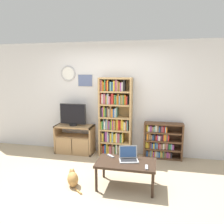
% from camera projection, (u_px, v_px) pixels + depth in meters
% --- Properties ---
extents(ground_plane, '(18.00, 18.00, 0.00)m').
position_uv_depth(ground_plane, '(91.00, 188.00, 3.68)').
color(ground_plane, tan).
extents(wall_back, '(7.09, 0.09, 2.60)m').
position_uv_depth(wall_back, '(112.00, 99.00, 5.12)').
color(wall_back, silver).
rests_on(wall_back, ground_plane).
extents(tv_stand, '(0.91, 0.42, 0.67)m').
position_uv_depth(tv_stand, '(75.00, 139.00, 5.22)').
color(tv_stand, tan).
rests_on(tv_stand, ground_plane).
extents(television, '(0.62, 0.18, 0.52)m').
position_uv_depth(television, '(73.00, 115.00, 5.11)').
color(television, black).
rests_on(television, tv_stand).
extents(bookshelf_tall, '(0.74, 0.30, 1.80)m').
position_uv_depth(bookshelf_tall, '(114.00, 117.00, 5.01)').
color(bookshelf_tall, tan).
rests_on(bookshelf_tall, ground_plane).
extents(bookshelf_short, '(0.85, 0.26, 0.81)m').
position_uv_depth(bookshelf_short, '(161.00, 141.00, 4.90)').
color(bookshelf_short, brown).
rests_on(bookshelf_short, ground_plane).
extents(coffee_table, '(0.99, 0.57, 0.45)m').
position_uv_depth(coffee_table, '(126.00, 165.00, 3.65)').
color(coffee_table, '#332319').
rests_on(coffee_table, ground_plane).
extents(laptop, '(0.37, 0.32, 0.23)m').
position_uv_depth(laptop, '(128.00, 157.00, 3.71)').
color(laptop, '#B7BABC').
rests_on(laptop, coffee_table).
extents(remote_near_laptop, '(0.15, 0.13, 0.02)m').
position_uv_depth(remote_near_laptop, '(111.00, 156.00, 3.87)').
color(remote_near_laptop, '#99999E').
rests_on(remote_near_laptop, coffee_table).
extents(remote_far_from_laptop, '(0.06, 0.16, 0.02)m').
position_uv_depth(remote_far_from_laptop, '(147.00, 167.00, 3.42)').
color(remote_far_from_laptop, '#99999E').
rests_on(remote_far_from_laptop, coffee_table).
extents(cat, '(0.39, 0.40, 0.29)m').
position_uv_depth(cat, '(73.00, 179.00, 3.73)').
color(cat, '#B78447').
rests_on(cat, ground_plane).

